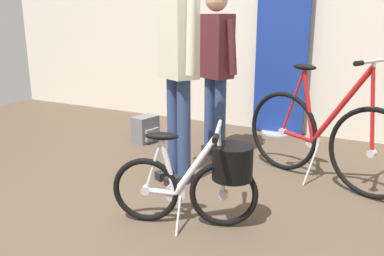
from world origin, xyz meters
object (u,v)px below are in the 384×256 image
Objects in this scene: visitor_near_wall at (178,56)px; visitor_browsing at (216,64)px; display_bike_left at (323,137)px; floor_banner_stand at (281,61)px; backpack_on_floor at (146,129)px; folding_bike_foreground at (204,176)px.

visitor_near_wall reaches higher than visitor_browsing.
visitor_near_wall is (-1.07, -0.51, 0.65)m from display_bike_left.
visitor_browsing is (-0.35, -1.03, 0.05)m from floor_banner_stand.
display_bike_left is 0.90× the size of visitor_browsing.
visitor_browsing is 5.31× the size of backpack_on_floor.
visitor_browsing reaches higher than display_bike_left.
folding_bike_foreground is at bearing -68.20° from visitor_browsing.
folding_bike_foreground is 0.51× the size of visitor_near_wall.
visitor_browsing is (-0.55, 1.37, 0.56)m from folding_bike_foreground.
floor_banner_stand is 1.32× the size of display_bike_left.
visitor_browsing reaches higher than backpack_on_floor.
folding_bike_foreground is 1.24m from display_bike_left.
floor_banner_stand reaches higher than visitor_near_wall.
display_bike_left is 4.75× the size of backpack_on_floor.
display_bike_left is 1.23m from visitor_browsing.
floor_banner_stand is 1.18× the size of visitor_browsing.
visitor_near_wall is 1.46m from backpack_on_floor.
display_bike_left reaches higher than folding_bike_foreground.
backpack_on_floor is (-1.39, 1.38, -0.20)m from folding_bike_foreground.
backpack_on_floor is at bearing 179.59° from visitor_browsing.
display_bike_left is (0.75, -1.29, -0.46)m from floor_banner_stand.
floor_banner_stand is at bearing 94.81° from folding_bike_foreground.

